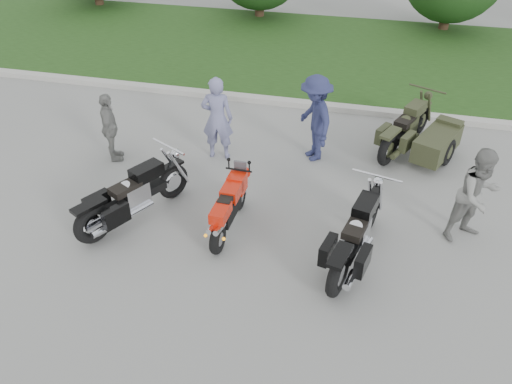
% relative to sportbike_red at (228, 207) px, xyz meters
% --- Properties ---
extents(ground, '(80.00, 80.00, 0.00)m').
position_rel_sportbike_red_xyz_m(ground, '(0.45, -0.55, -0.51)').
color(ground, gray).
rests_on(ground, ground).
extents(curb, '(60.00, 0.30, 0.15)m').
position_rel_sportbike_red_xyz_m(curb, '(0.45, 5.45, -0.44)').
color(curb, '#B3B0A8').
rests_on(curb, ground).
extents(grass_strip, '(60.00, 8.00, 0.14)m').
position_rel_sportbike_red_xyz_m(grass_strip, '(0.45, 9.60, -0.44)').
color(grass_strip, '#2E591E').
rests_on(grass_strip, ground).
extents(sportbike_red, '(0.33, 1.84, 0.87)m').
position_rel_sportbike_red_xyz_m(sportbike_red, '(0.00, 0.00, 0.00)').
color(sportbike_red, black).
rests_on(sportbike_red, ground).
extents(cruiser_left, '(1.33, 2.32, 0.98)m').
position_rel_sportbike_red_xyz_m(cruiser_left, '(-1.82, -0.15, -0.01)').
color(cruiser_left, black).
rests_on(cruiser_left, ground).
extents(cruiser_right, '(0.75, 2.50, 0.98)m').
position_rel_sportbike_red_xyz_m(cruiser_right, '(2.26, -0.30, -0.01)').
color(cruiser_right, black).
rests_on(cruiser_right, ground).
extents(cruiser_sidecar, '(1.84, 2.39, 0.98)m').
position_rel_sportbike_red_xyz_m(cruiser_sidecar, '(3.44, 3.55, -0.05)').
color(cruiser_sidecar, black).
rests_on(cruiser_sidecar, ground).
extents(person_stripe, '(0.74, 0.54, 1.88)m').
position_rel_sportbike_red_xyz_m(person_stripe, '(-0.96, 2.46, 0.43)').
color(person_stripe, '#7779A3').
rests_on(person_stripe, ground).
extents(person_grey, '(1.09, 1.04, 1.77)m').
position_rel_sportbike_red_xyz_m(person_grey, '(4.19, 0.87, 0.37)').
color(person_grey, gray).
rests_on(person_grey, ground).
extents(person_denim, '(1.25, 1.44, 1.93)m').
position_rel_sportbike_red_xyz_m(person_denim, '(1.09, 2.91, 0.45)').
color(person_denim, navy).
rests_on(person_denim, ground).
extents(person_back, '(0.72, 0.99, 1.55)m').
position_rel_sportbike_red_xyz_m(person_back, '(-3.18, 1.78, 0.26)').
color(person_back, gray).
rests_on(person_back, ground).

